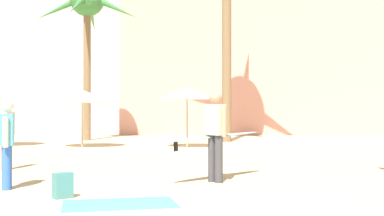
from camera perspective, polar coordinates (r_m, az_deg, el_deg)
name	(u,v)px	position (r m, az deg, el deg)	size (l,w,h in m)	color
hotel_pink	(279,36)	(33.54, 9.71, 7.95)	(19.28, 8.24, 12.41)	#DB9989
palm_tree_far_left	(87,10)	(25.06, -11.72, 10.70)	(5.17, 5.05, 7.54)	brown
cafe_umbrella_1	(187,93)	(19.36, -0.54, 1.69)	(2.29, 2.29, 2.32)	gray
cafe_umbrella_2	(82,96)	(20.00, -12.23, 1.30)	(2.45, 2.45, 2.22)	gray
beach_towel	(120,204)	(7.95, -8.13, -10.61)	(1.71, 0.99, 0.01)	#4CC6D6
backpack	(63,186)	(8.64, -14.34, -8.46)	(0.35, 0.35, 0.42)	teal
person_far_right	(215,134)	(10.23, 2.62, -2.88)	(2.15, 2.24, 1.82)	#3D3D42
person_far_left	(7,132)	(13.03, -20.08, -2.53)	(0.27, 0.61, 1.67)	orange
person_near_right	(7,140)	(9.83, -20.06, -3.41)	(0.32, 0.60, 1.63)	blue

